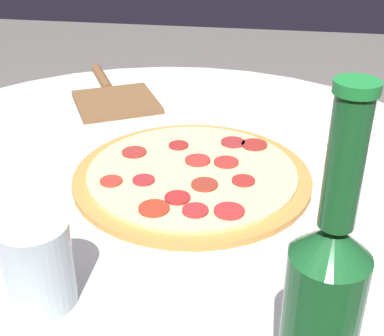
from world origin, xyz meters
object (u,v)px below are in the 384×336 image
at_px(pizza, 192,175).
at_px(beer_bottle, 321,313).
at_px(drinking_glass, 38,264).
at_px(pizza_paddle, 113,97).

distance_m(pizza, beer_bottle, 0.42).
bearing_deg(pizza, drinking_glass, 67.43).
bearing_deg(pizza, beer_bottle, 113.23).
relative_size(pizza_paddle, drinking_glass, 3.16).
height_order(pizza, drinking_glass, drinking_glass).
height_order(pizza, beer_bottle, beer_bottle).
height_order(pizza_paddle, drinking_glass, drinking_glass).
distance_m(pizza_paddle, drinking_glass, 0.60).
bearing_deg(pizza_paddle, beer_bottle, -179.18).
bearing_deg(pizza_paddle, drinking_glass, 161.07).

